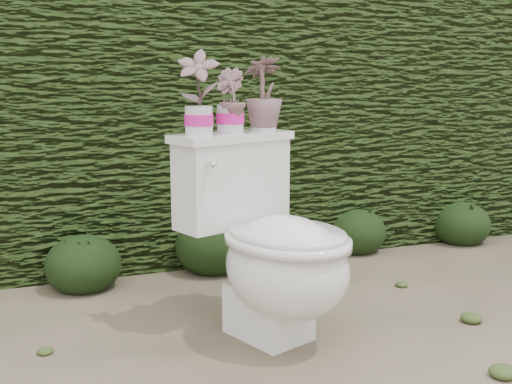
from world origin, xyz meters
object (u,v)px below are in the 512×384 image
object	(u,v)px
potted_plant_right	(264,96)
potted_plant_center	(230,102)
toilet	(272,249)
potted_plant_left	(198,94)

from	to	relation	value
potted_plant_right	potted_plant_center	bearing A→B (deg)	10.35
toilet	potted_plant_right	bearing A→B (deg)	55.24
potted_plant_left	potted_plant_right	size ratio (longest dim) A/B	1.09
toilet	potted_plant_right	xyz separation A→B (m)	(0.07, 0.28, 0.56)
potted_plant_center	potted_plant_right	size ratio (longest dim) A/B	0.85
potted_plant_center	toilet	bearing A→B (deg)	-178.90
potted_plant_center	potted_plant_right	distance (m)	0.18
toilet	potted_plant_left	distance (m)	0.64
potted_plant_right	toilet	bearing A→B (deg)	65.59
toilet	potted_plant_right	distance (m)	0.63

